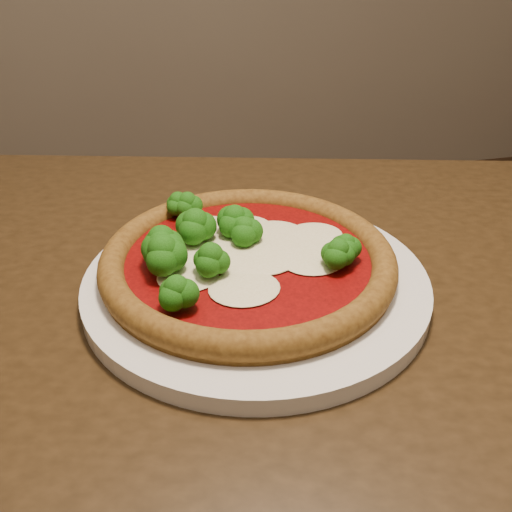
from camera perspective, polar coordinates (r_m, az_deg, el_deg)
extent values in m
cube|color=black|center=(0.58, 4.54, -6.27)|extent=(1.26, 1.04, 0.04)
cylinder|color=black|center=(1.18, -22.15, -9.83)|extent=(0.06, 0.06, 0.71)
cylinder|color=silver|center=(0.58, 0.00, -2.60)|extent=(0.35, 0.35, 0.02)
cylinder|color=brown|center=(0.58, -0.79, -0.83)|extent=(0.29, 0.29, 0.01)
torus|color=brown|center=(0.58, -0.80, -0.25)|extent=(0.30, 0.30, 0.03)
cylinder|color=#770605|center=(0.58, -0.80, -0.21)|extent=(0.25, 0.25, 0.00)
ellipsoid|color=#F2ECC0|center=(0.57, 5.66, -0.39)|extent=(0.07, 0.06, 0.01)
ellipsoid|color=#F2ECC0|center=(0.60, -6.69, 0.77)|extent=(0.06, 0.06, 0.00)
ellipsoid|color=#F2ECC0|center=(0.63, -1.39, 2.79)|extent=(0.07, 0.06, 0.01)
ellipsoid|color=#F2ECC0|center=(0.53, -1.18, -3.23)|extent=(0.07, 0.06, 0.01)
ellipsoid|color=#F2ECC0|center=(0.62, 5.84, 2.10)|extent=(0.06, 0.06, 0.01)
ellipsoid|color=#F2ECC0|center=(0.55, -6.81, -2.06)|extent=(0.06, 0.05, 0.00)
ellipsoid|color=#F2ECC0|center=(0.62, 1.69, 2.10)|extent=(0.07, 0.07, 0.01)
ellipsoid|color=#F2ECC0|center=(0.64, -4.51, 3.18)|extent=(0.04, 0.04, 0.00)
ellipsoid|color=#F2ECC0|center=(0.59, -0.40, 0.69)|extent=(0.12, 0.11, 0.01)
ellipsoid|color=#F2ECC0|center=(0.58, 5.56, 0.14)|extent=(0.08, 0.07, 0.01)
ellipsoid|color=#217512|center=(0.65, -7.80, 5.38)|extent=(0.03, 0.03, 0.03)
ellipsoid|color=#217512|center=(0.54, -4.53, -0.11)|extent=(0.04, 0.04, 0.04)
ellipsoid|color=#217512|center=(0.50, -7.93, -3.38)|extent=(0.04, 0.04, 0.03)
ellipsoid|color=#217512|center=(0.56, -9.43, 0.94)|extent=(0.05, 0.05, 0.04)
ellipsoid|color=#217512|center=(0.60, -2.15, 3.74)|extent=(0.04, 0.04, 0.04)
ellipsoid|color=#217512|center=(0.55, -9.29, 0.42)|extent=(0.05, 0.05, 0.04)
ellipsoid|color=#217512|center=(0.59, -1.15, 2.70)|extent=(0.04, 0.04, 0.03)
ellipsoid|color=#217512|center=(0.57, -9.44, 1.47)|extent=(0.05, 0.05, 0.04)
ellipsoid|color=#217512|center=(0.59, -6.08, 3.25)|extent=(0.05, 0.05, 0.04)
ellipsoid|color=#217512|center=(0.65, -6.87, 5.33)|extent=(0.04, 0.04, 0.03)
ellipsoid|color=#217512|center=(0.57, 8.95, 1.07)|extent=(0.03, 0.03, 0.03)
ellipsoid|color=#217512|center=(0.56, 8.20, 0.46)|extent=(0.04, 0.04, 0.03)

